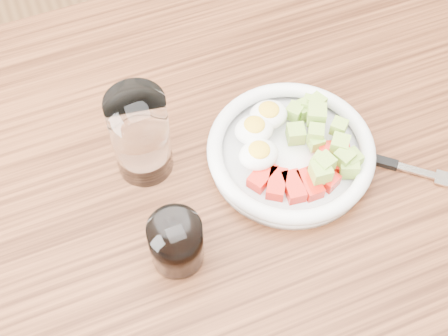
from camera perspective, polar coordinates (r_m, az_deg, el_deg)
The scene contains 5 objects.
dining_table at distance 1.01m, azimuth 0.74°, elevation -4.24°, with size 1.50×0.90×0.77m.
bowl at distance 0.93m, azimuth 6.11°, elevation 1.64°, with size 0.25×0.25×0.06m.
fork at distance 0.96m, azimuth 14.28°, elevation 0.57°, with size 0.18×0.16×0.01m.
water_glass at distance 0.88m, azimuth -7.65°, elevation 3.00°, with size 0.08×0.08×0.15m, color white.
coffee_glass at distance 0.83m, azimuth -4.39°, elevation -6.82°, with size 0.07×0.07×0.08m.
Camera 1 is at (-0.19, -0.43, 1.56)m, focal length 50.00 mm.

